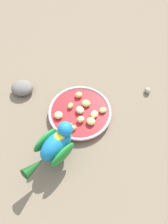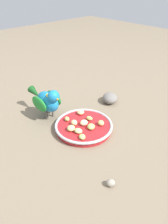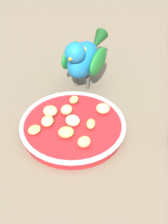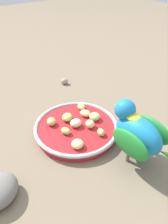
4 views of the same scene
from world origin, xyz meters
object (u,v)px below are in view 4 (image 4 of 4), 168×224
(apple_piece_3, at_px, (78,144))
(apple_piece_5, at_px, (90,124))
(feeding_bowl, at_px, (76,128))
(apple_piece_6, at_px, (67,117))
(apple_piece_2, at_px, (66,131))
(apple_piece_7, at_px, (101,132))
(apple_piece_1, at_px, (51,121))
(apple_piece_9, at_px, (81,107))
(parrot, at_px, (140,134))
(pebble_0, at_px, (64,81))
(apple_piece_0, at_px, (76,123))
(apple_piece_8, at_px, (85,113))
(apple_piece_4, at_px, (95,116))

(apple_piece_3, distance_m, apple_piece_5, 0.08)
(feeding_bowl, xyz_separation_m, apple_piece_6, (0.04, 0.00, 0.02))
(apple_piece_2, relative_size, apple_piece_5, 0.98)
(apple_piece_6, bearing_deg, apple_piece_7, -162.35)
(apple_piece_1, bearing_deg, apple_piece_9, -85.29)
(apple_piece_2, distance_m, apple_piece_5, 0.07)
(parrot, relative_size, pebble_0, 7.81)
(feeding_bowl, height_order, apple_piece_6, apple_piece_6)
(apple_piece_6, distance_m, apple_piece_7, 0.11)
(apple_piece_0, xyz_separation_m, parrot, (-0.17, -0.05, 0.05))
(apple_piece_7, bearing_deg, apple_piece_8, -11.99)
(apple_piece_0, height_order, apple_piece_8, apple_piece_0)
(apple_piece_7, bearing_deg, parrot, -168.20)
(apple_piece_4, distance_m, apple_piece_6, 0.08)
(apple_piece_5, bearing_deg, parrot, -170.68)
(apple_piece_9, bearing_deg, feeding_bowl, 132.98)
(feeding_bowl, distance_m, apple_piece_2, 0.04)
(apple_piece_1, height_order, apple_piece_2, apple_piece_1)
(apple_piece_3, relative_size, apple_piece_9, 1.10)
(parrot, bearing_deg, apple_piece_3, 41.98)
(apple_piece_1, bearing_deg, apple_piece_5, -133.96)
(apple_piece_9, bearing_deg, pebble_0, -19.06)
(apple_piece_1, height_order, pebble_0, apple_piece_1)
(parrot, bearing_deg, apple_piece_0, 16.34)
(apple_piece_1, xyz_separation_m, pebble_0, (0.21, -0.18, -0.02))
(feeding_bowl, xyz_separation_m, apple_piece_1, (0.05, 0.05, 0.02))
(apple_piece_1, distance_m, apple_piece_9, 0.11)
(feeding_bowl, xyz_separation_m, parrot, (-0.17, -0.05, 0.07))
(apple_piece_1, relative_size, apple_piece_3, 0.91)
(apple_piece_1, height_order, apple_piece_8, apple_piece_1)
(apple_piece_5, bearing_deg, apple_piece_7, -176.80)
(apple_piece_3, xyz_separation_m, apple_piece_6, (0.11, -0.04, 0.00))
(apple_piece_9, height_order, parrot, parrot)
(apple_piece_2, relative_size, apple_piece_9, 0.95)
(apple_piece_9, xyz_separation_m, parrot, (-0.23, 0.01, 0.06))
(apple_piece_3, distance_m, apple_piece_7, 0.08)
(feeding_bowl, relative_size, apple_piece_5, 8.51)
(apple_piece_5, distance_m, apple_piece_6, 0.07)
(apple_piece_1, bearing_deg, apple_piece_4, -117.14)
(apple_piece_2, distance_m, pebble_0, 0.32)
(apple_piece_7, relative_size, pebble_0, 0.89)
(feeding_bowl, distance_m, apple_piece_7, 0.08)
(parrot, bearing_deg, apple_piece_6, 14.23)
(apple_piece_2, relative_size, apple_piece_7, 1.11)
(apple_piece_0, distance_m, apple_piece_9, 0.09)
(apple_piece_1, height_order, apple_piece_6, same)
(apple_piece_8, height_order, pebble_0, apple_piece_8)
(apple_piece_3, relative_size, apple_piece_8, 0.97)
(apple_piece_3, height_order, apple_piece_9, apple_piece_3)
(apple_piece_5, distance_m, apple_piece_7, 0.04)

